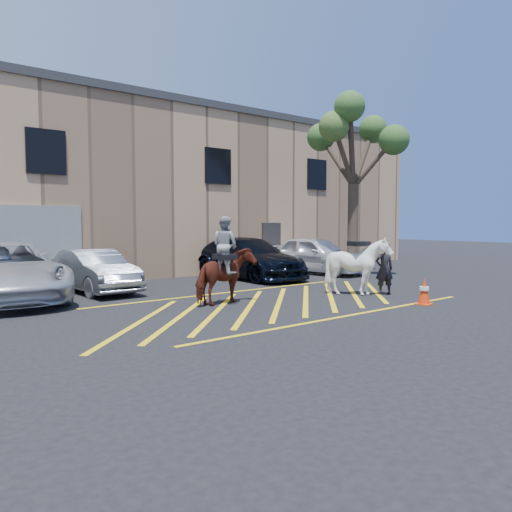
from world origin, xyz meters
TOP-DOWN VIEW (x-y plane):
  - ground at (0.00, 0.00)m, footprint 90.00×90.00m
  - car_white_pickup at (-5.87, 4.83)m, footprint 3.28×6.25m
  - car_silver_sedan at (-3.19, 4.98)m, footprint 1.57×4.20m
  - car_blue_suv at (3.11, 5.04)m, footprint 2.26×5.56m
  - car_white_suv at (6.49, 4.59)m, footprint 2.53×4.97m
  - handler at (3.58, -1.19)m, footprint 0.69×0.61m
  - warehouse at (-0.01, 11.99)m, footprint 32.42×10.20m
  - hatching_zone at (-0.00, -0.30)m, footprint 12.60×5.12m
  - mounted_bay at (-1.31, 0.45)m, footprint 1.96×1.19m
  - saddled_white at (2.87, -0.74)m, footprint 1.72×1.86m
  - traffic_cone at (2.88, -3.02)m, footprint 0.43×0.43m
  - tree at (6.94, 2.91)m, footprint 3.99×4.37m

SIDE VIEW (x-z plane):
  - ground at x=0.00m, z-range 0.00..0.00m
  - hatching_zone at x=0.00m, z-range 0.00..0.01m
  - traffic_cone at x=2.88m, z-range 0.00..0.73m
  - car_silver_sedan at x=-3.19m, z-range 0.00..1.37m
  - handler at x=3.58m, z-range 0.00..1.59m
  - car_blue_suv at x=3.11m, z-range 0.00..1.61m
  - car_white_suv at x=6.49m, z-range 0.00..1.62m
  - car_white_pickup at x=-5.87m, z-range 0.00..1.68m
  - saddled_white at x=2.87m, z-range 0.01..1.79m
  - mounted_bay at x=-1.31m, z-range -0.23..2.18m
  - warehouse at x=-0.01m, z-range 0.00..7.30m
  - tree at x=6.94m, z-range 2.04..9.35m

